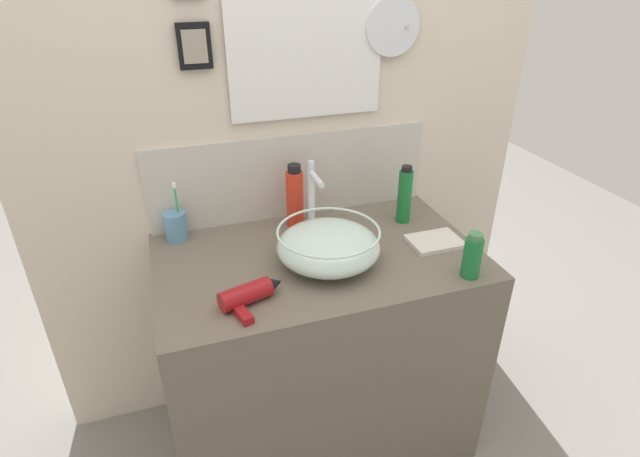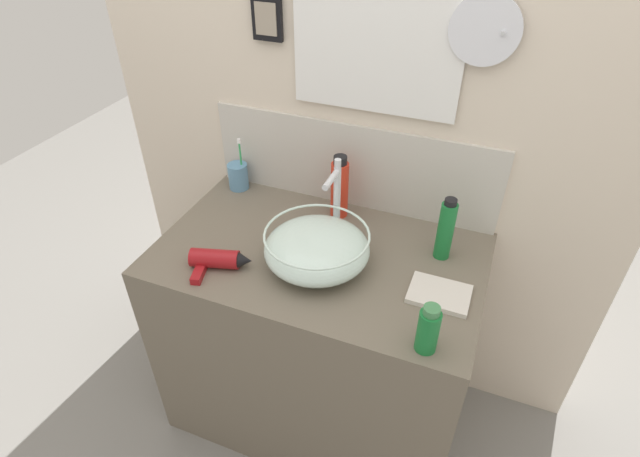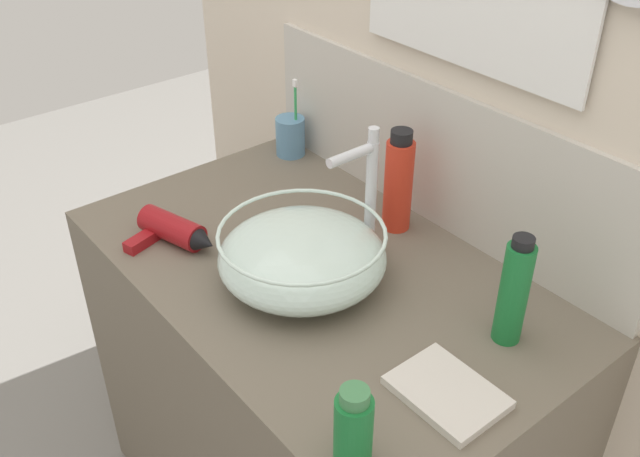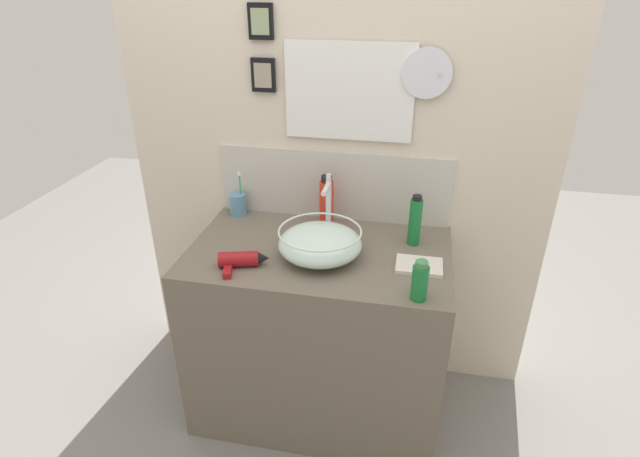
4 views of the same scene
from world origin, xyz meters
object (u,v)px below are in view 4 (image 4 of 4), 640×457
object	(u,v)px
lotion_bottle	(415,221)
soap_dispenser	(326,202)
toothbrush_cup	(238,204)
faucet	(328,203)
glass_bowl_sink	(320,243)
shampoo_bottle	(420,281)
hand_towel	(419,266)
hair_drier	(242,260)

from	to	relation	value
lotion_bottle	soap_dispenser	xyz separation A→B (m)	(-0.39, 0.10, 0.01)
toothbrush_cup	soap_dispenser	world-z (taller)	soap_dispenser
toothbrush_cup	lotion_bottle	bearing A→B (deg)	-8.68
faucet	soap_dispenser	distance (m)	0.13
glass_bowl_sink	soap_dispenser	distance (m)	0.29
shampoo_bottle	hand_towel	distance (m)	0.22
glass_bowl_sink	soap_dispenser	bearing A→B (deg)	95.81
hair_drier	hand_towel	distance (m)	0.68
hand_towel	toothbrush_cup	bearing A→B (deg)	159.69
hair_drier	toothbrush_cup	world-z (taller)	toothbrush_cup
faucet	shampoo_bottle	xyz separation A→B (m)	(0.39, -0.37, -0.09)
glass_bowl_sink	hair_drier	size ratio (longest dim) A/B	1.64
lotion_bottle	hand_towel	size ratio (longest dim) A/B	1.23
toothbrush_cup	shampoo_bottle	world-z (taller)	toothbrush_cup
toothbrush_cup	hand_towel	distance (m)	0.90
faucet	hair_drier	xyz separation A→B (m)	(-0.28, -0.29, -0.13)
hand_towel	soap_dispenser	bearing A→B (deg)	145.64
hair_drier	lotion_bottle	bearing A→B (deg)	26.21
lotion_bottle	hand_towel	bearing A→B (deg)	-80.84
soap_dispenser	glass_bowl_sink	bearing A→B (deg)	-84.19
faucet	hair_drier	world-z (taller)	faucet
glass_bowl_sink	shampoo_bottle	bearing A→B (deg)	-28.11
hair_drier	glass_bowl_sink	bearing A→B (deg)	24.69
glass_bowl_sink	hair_drier	xyz separation A→B (m)	(-0.28, -0.13, -0.03)
shampoo_bottle	lotion_bottle	xyz separation A→B (m)	(-0.03, 0.39, 0.03)
glass_bowl_sink	lotion_bottle	xyz separation A→B (m)	(0.36, 0.19, 0.04)
shampoo_bottle	lotion_bottle	size ratio (longest dim) A/B	0.69
faucet	hand_towel	size ratio (longest dim) A/B	1.61
soap_dispenser	hand_towel	world-z (taller)	soap_dispenser
glass_bowl_sink	shampoo_bottle	world-z (taller)	shampoo_bottle
faucet	lotion_bottle	xyz separation A→B (m)	(0.36, 0.02, -0.06)
glass_bowl_sink	soap_dispenser	world-z (taller)	soap_dispenser
faucet	hair_drier	distance (m)	0.43
toothbrush_cup	soap_dispenser	xyz separation A→B (m)	(0.42, -0.03, 0.06)
faucet	glass_bowl_sink	bearing A→B (deg)	-90.00
soap_dispenser	hand_towel	xyz separation A→B (m)	(0.42, -0.29, -0.10)
hair_drier	shampoo_bottle	distance (m)	0.68
faucet	lotion_bottle	size ratio (longest dim) A/B	1.30
toothbrush_cup	lotion_bottle	distance (m)	0.82
glass_bowl_sink	soap_dispenser	xyz separation A→B (m)	(-0.03, 0.28, 0.05)
hair_drier	soap_dispenser	world-z (taller)	soap_dispenser
faucet	hand_towel	xyz separation A→B (m)	(0.39, -0.17, -0.16)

